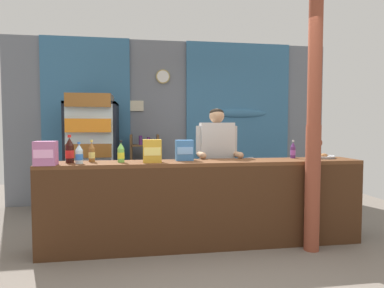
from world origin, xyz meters
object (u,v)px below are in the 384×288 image
object	(u,v)px
snack_box_wafer	(46,153)
pastry_tray	(321,156)
plastic_lawn_chair	(238,180)
snack_box_choco_powder	(152,151)
stall_counter	(208,196)
soda_bottle_iced_tea	(92,153)
snack_box_biscuit	(184,150)
bottle_shelf_rack	(145,169)
timber_post	(314,130)
soda_bottle_lime_soda	(121,153)
shopkeeper	(217,154)
soda_bottle_water	(79,154)
soda_bottle_grape_soda	(293,151)
soda_bottle_cola	(70,151)
drink_fridge	(92,148)

from	to	relation	value
snack_box_wafer	pastry_tray	bearing A→B (deg)	5.02
plastic_lawn_chair	snack_box_choco_powder	bearing A→B (deg)	-133.48
stall_counter	soda_bottle_iced_tea	size ratio (longest dim) A/B	14.88
pastry_tray	plastic_lawn_chair	bearing A→B (deg)	116.89
soda_bottle_iced_tea	snack_box_biscuit	world-z (taller)	soda_bottle_iced_tea
bottle_shelf_rack	soda_bottle_iced_tea	distance (m)	1.94
timber_post	soda_bottle_lime_soda	size ratio (longest dim) A/B	11.48
stall_counter	shopkeeper	xyz separation A→B (m)	(0.23, 0.56, 0.41)
snack_box_wafer	soda_bottle_iced_tea	bearing A→B (deg)	31.46
soda_bottle_water	snack_box_wafer	bearing A→B (deg)	-162.48
soda_bottle_lime_soda	snack_box_biscuit	world-z (taller)	soda_bottle_lime_soda
bottle_shelf_rack	shopkeeper	bearing A→B (deg)	-57.61
timber_post	soda_bottle_grape_soda	world-z (taller)	timber_post
pastry_tray	snack_box_biscuit	bearing A→B (deg)	-179.27
plastic_lawn_chair	snack_box_choco_powder	size ratio (longest dim) A/B	3.47
plastic_lawn_chair	snack_box_wafer	bearing A→B (deg)	-147.53
timber_post	shopkeeper	world-z (taller)	timber_post
timber_post	soda_bottle_iced_tea	size ratio (longest dim) A/B	11.41
bottle_shelf_rack	snack_box_wafer	size ratio (longest dim) A/B	5.05
soda_bottle_grape_soda	soda_bottle_iced_tea	size ratio (longest dim) A/B	0.92
plastic_lawn_chair	soda_bottle_lime_soda	bearing A→B (deg)	-141.00
snack_box_choco_powder	pastry_tray	distance (m)	2.08
timber_post	snack_box_biscuit	distance (m)	1.43
timber_post	bottle_shelf_rack	distance (m)	2.92
bottle_shelf_rack	soda_bottle_cola	xyz separation A→B (m)	(-0.80, -1.86, 0.46)
soda_bottle_lime_soda	pastry_tray	distance (m)	2.40
timber_post	snack_box_choco_powder	distance (m)	1.75
soda_bottle_cola	stall_counter	bearing A→B (deg)	-5.02
shopkeeper	soda_bottle_grape_soda	bearing A→B (deg)	-19.62
plastic_lawn_chair	snack_box_wafer	world-z (taller)	snack_box_wafer
snack_box_biscuit	soda_bottle_water	bearing A→B (deg)	-172.06
soda_bottle_water	snack_box_wafer	xyz separation A→B (m)	(-0.30, -0.10, 0.02)
stall_counter	drink_fridge	world-z (taller)	drink_fridge
shopkeeper	pastry_tray	bearing A→B (deg)	-15.57
drink_fridge	pastry_tray	size ratio (longest dim) A/B	5.41
snack_box_wafer	snack_box_biscuit	distance (m)	1.45
bottle_shelf_rack	soda_bottle_water	xyz separation A→B (m)	(-0.69, -1.95, 0.43)
soda_bottle_water	snack_box_biscuit	bearing A→B (deg)	7.94
plastic_lawn_chair	soda_bottle_water	size ratio (longest dim) A/B	3.78
plastic_lawn_chair	soda_bottle_iced_tea	distance (m)	2.52
plastic_lawn_chair	soda_bottle_grape_soda	xyz separation A→B (m)	(0.31, -1.27, 0.57)
soda_bottle_cola	soda_bottle_water	bearing A→B (deg)	-37.95
soda_bottle_water	soda_bottle_lime_soda	distance (m)	0.43
stall_counter	shopkeeper	bearing A→B (deg)	67.58
snack_box_choco_powder	snack_box_biscuit	size ratio (longest dim) A/B	1.06
timber_post	soda_bottle_water	distance (m)	2.51
plastic_lawn_chair	soda_bottle_water	bearing A→B (deg)	-145.73
soda_bottle_lime_soda	snack_box_biscuit	distance (m)	0.71
shopkeeper	soda_bottle_cola	world-z (taller)	shopkeeper
soda_bottle_cola	snack_box_choco_powder	bearing A→B (deg)	-6.42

